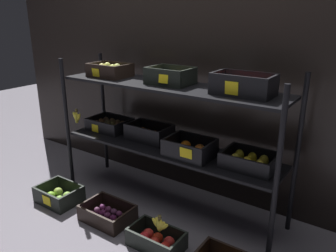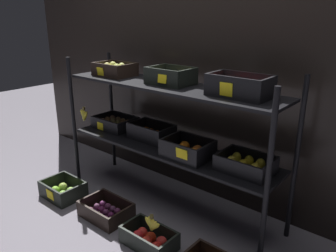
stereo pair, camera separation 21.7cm
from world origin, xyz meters
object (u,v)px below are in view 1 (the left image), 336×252
Objects in this scene: crate_ground_plum at (108,215)px; display_rack at (168,118)px; crate_ground_apple_green at (59,196)px; banana_bunch_loose at (160,225)px; crate_ground_apple_red at (156,240)px.

display_rack is at bearing 61.27° from crate_ground_plum.
banana_bunch_loose is (0.99, 0.00, 0.12)m from crate_ground_apple_green.
crate_ground_apple_red is at bearing -63.88° from display_rack.
crate_ground_apple_green is 0.91× the size of crate_ground_plum.
crate_ground_plum is 0.51m from banana_bunch_loose.
display_rack reaches higher than banana_bunch_loose.
crate_ground_apple_green is 0.97m from crate_ground_apple_red.
display_rack reaches higher than crate_ground_apple_red.
crate_ground_apple_green is at bearing -147.42° from display_rack.
crate_ground_plum is at bearing 4.22° from crate_ground_apple_green.
crate_ground_apple_green is 2.33× the size of banana_bunch_loose.
banana_bunch_loose is (0.26, -0.47, -0.54)m from display_rack.
banana_bunch_loose is at bearing -4.06° from crate_ground_plum.
crate_ground_apple_green is at bearing -175.78° from crate_ground_plum.
banana_bunch_loose is (0.03, 0.00, 0.12)m from crate_ground_apple_red.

